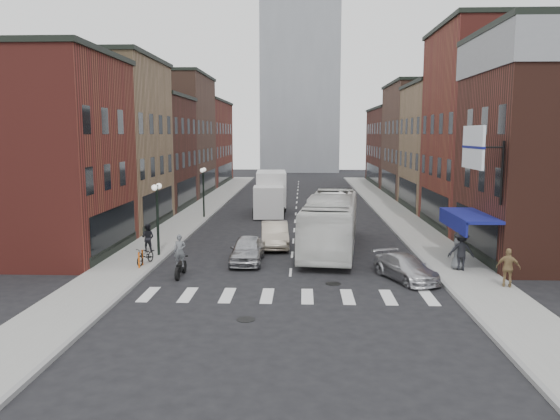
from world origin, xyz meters
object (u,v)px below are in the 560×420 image
at_px(streetlamp_near, 157,206).
at_px(ped_right_b, 508,268).
at_px(motorcycle_rider, 180,257).
at_px(ped_right_c, 458,253).
at_px(sedan_left_far, 275,235).
at_px(parked_bicycle, 146,256).
at_px(curb_car, 406,268).
at_px(bike_rack, 141,259).
at_px(ped_right_a, 461,251).
at_px(streetlamp_far, 203,183).
at_px(transit_bus, 331,222).
at_px(ped_left_solo, 148,237).
at_px(sedan_left_near, 247,250).
at_px(billboard_sign, 475,149).
at_px(box_truck, 271,193).

bearing_deg(streetlamp_near, ped_right_b, -18.50).
xyz_separation_m(motorcycle_rider, ped_right_c, (13.54, 1.45, -0.02)).
relative_size(sedan_left_far, parked_bicycle, 2.78).
bearing_deg(curb_car, bike_rack, 150.89).
relative_size(sedan_left_far, curb_car, 1.13).
height_order(motorcycle_rider, parked_bicycle, motorcycle_rider).
xyz_separation_m(bike_rack, ped_right_c, (15.87, 0.10, 0.40)).
height_order(sedan_left_far, ped_right_a, ped_right_a).
relative_size(streetlamp_far, transit_bus, 0.35).
xyz_separation_m(bike_rack, motorcycle_rider, (2.33, -1.36, 0.42)).
xyz_separation_m(streetlamp_far, curb_car, (12.84, -18.18, -2.33)).
xyz_separation_m(motorcycle_rider, parked_bicycle, (-2.23, 1.87, -0.39)).
relative_size(parked_bicycle, ped_right_c, 1.02).
relative_size(streetlamp_near, transit_bus, 0.35).
bearing_deg(ped_right_c, ped_left_solo, 2.77).
relative_size(streetlamp_near, ped_right_b, 2.39).
xyz_separation_m(motorcycle_rider, ped_left_solo, (-3.00, 5.03, -0.03)).
relative_size(sedan_left_near, curb_car, 1.03).
distance_m(streetlamp_near, parked_bicycle, 3.20).
bearing_deg(billboard_sign, bike_rack, 177.17).
bearing_deg(billboard_sign, streetlamp_far, 132.41).
bearing_deg(sedan_left_near, curb_car, -22.28).
height_order(bike_rack, ped_right_b, ped_right_b).
relative_size(billboard_sign, streetlamp_near, 0.90).
bearing_deg(curb_car, streetlamp_near, 139.33).
distance_m(billboard_sign, transit_bus, 9.78).
height_order(bike_rack, motorcycle_rider, motorcycle_rider).
distance_m(streetlamp_near, motorcycle_rider, 4.98).
xyz_separation_m(billboard_sign, ped_right_a, (-0.19, 0.75, -5.01)).
bearing_deg(ped_right_a, streetlamp_near, -6.08).
xyz_separation_m(box_truck, transit_bus, (4.43, -14.66, -0.12)).
bearing_deg(bike_rack, streetlamp_near, 85.76).
height_order(billboard_sign, ped_left_solo, billboard_sign).
bearing_deg(parked_bicycle, ped_right_c, 11.75).
relative_size(motorcycle_rider, curb_car, 0.52).
bearing_deg(motorcycle_rider, billboard_sign, -0.98).
bearing_deg(streetlamp_near, motorcycle_rider, -62.28).
xyz_separation_m(sedan_left_near, ped_right_a, (10.75, -1.75, 0.42)).
distance_m(bike_rack, curb_car, 13.12).
distance_m(billboard_sign, ped_right_a, 5.07).
distance_m(streetlamp_far, sedan_left_near, 15.98).
xyz_separation_m(billboard_sign, ped_left_solo, (-16.86, 4.47, -5.19)).
relative_size(streetlamp_far, motorcycle_rider, 1.98).
height_order(billboard_sign, parked_bicycle, billboard_sign).
bearing_deg(ped_left_solo, bike_rack, 109.62).
bearing_deg(ped_right_b, ped_right_c, -47.01).
bearing_deg(curb_car, ped_left_solo, 136.76).
bearing_deg(streetlamp_far, bike_rack, -90.69).
height_order(billboard_sign, box_truck, billboard_sign).
bearing_deg(ped_right_c, ped_right_a, 145.47).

